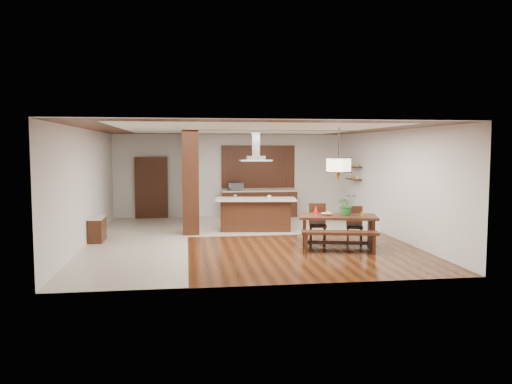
{
  "coord_description": "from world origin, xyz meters",
  "views": [
    {
      "loc": [
        -1.52,
        -12.95,
        2.39
      ],
      "look_at": [
        0.3,
        0.0,
        1.25
      ],
      "focal_mm": 35.0,
      "sensor_mm": 36.0,
      "label": 1
    }
  ],
  "objects": [
    {
      "name": "microwave",
      "position": [
        0.17,
        4.21,
        1.08
      ],
      "size": [
        0.57,
        0.49,
        0.27
      ],
      "primitive_type": "imported",
      "rotation": [
        0.0,
        0.0,
        0.42
      ],
      "color": "#B0B3B7",
      "rests_on": "rear_counter"
    },
    {
      "name": "shelf_lower",
      "position": [
        3.87,
        2.6,
        1.4
      ],
      "size": [
        0.26,
        0.9,
        0.04
      ],
      "primitive_type": "cube",
      "color": "black",
      "rests_on": "room_shell"
    },
    {
      "name": "kitchen_window",
      "position": [
        1.0,
        4.46,
        1.75
      ],
      "size": [
        2.6,
        0.08,
        1.5
      ],
      "primitive_type": "cube",
      "color": "brown",
      "rests_on": "room_shell"
    },
    {
      "name": "napkin_cone",
      "position": [
        1.63,
        -1.11,
        0.89
      ],
      "size": [
        0.17,
        0.17,
        0.23
      ],
      "primitive_type": "cone",
      "rotation": [
        0.0,
        0.0,
        0.24
      ],
      "color": "#B21B0C",
      "rests_on": "dining_table"
    },
    {
      "name": "dining_table",
      "position": [
        2.12,
        -1.34,
        0.57
      ],
      "size": [
        2.02,
        1.33,
        0.77
      ],
      "rotation": [
        0.0,
        0.0,
        -0.23
      ],
      "color": "black",
      "rests_on": "ground"
    },
    {
      "name": "pendant_lantern",
      "position": [
        2.12,
        -1.34,
        2.25
      ],
      "size": [
        0.64,
        0.64,
        1.31
      ],
      "primitive_type": null,
      "color": "#FFEEC3",
      "rests_on": "room_shell"
    },
    {
      "name": "partition_stub",
      "position": [
        -1.4,
        3.3,
        1.45
      ],
      "size": [
        0.18,
        2.4,
        2.9
      ],
      "primitive_type": "cube",
      "color": "silver",
      "rests_on": "ground"
    },
    {
      "name": "rear_counter",
      "position": [
        1.0,
        4.2,
        0.48
      ],
      "size": [
        2.6,
        0.62,
        0.95
      ],
      "color": "black",
      "rests_on": "ground"
    },
    {
      "name": "dining_bench",
      "position": [
        1.97,
        -1.99,
        0.25
      ],
      "size": [
        1.8,
        0.74,
        0.49
      ],
      "primitive_type": null,
      "rotation": [
        0.0,
        0.0,
        -0.21
      ],
      "color": "black",
      "rests_on": "ground"
    },
    {
      "name": "gold_ornament",
      "position": [
        2.66,
        -1.56,
        0.83
      ],
      "size": [
        0.09,
        0.09,
        0.1
      ],
      "primitive_type": "cylinder",
      "rotation": [
        0.0,
        0.0,
        0.3
      ],
      "color": "gold",
      "rests_on": "dining_table"
    },
    {
      "name": "fruit_bowl",
      "position": [
        1.85,
        -1.33,
        0.81
      ],
      "size": [
        0.27,
        0.27,
        0.06
      ],
      "primitive_type": "imported",
      "rotation": [
        0.0,
        0.0,
        -0.04
      ],
      "color": "beige",
      "rests_on": "dining_table"
    },
    {
      "name": "soffit_band",
      "position": [
        0.0,
        0.0,
        2.88
      ],
      "size": [
        8.0,
        9.0,
        0.02
      ],
      "primitive_type": "cube",
      "color": "#36180D",
      "rests_on": "room_shell"
    },
    {
      "name": "foliage_plant",
      "position": [
        2.34,
        -1.35,
        1.03
      ],
      "size": [
        0.5,
        0.44,
        0.51
      ],
      "primitive_type": "imported",
      "rotation": [
        0.0,
        0.0,
        -0.1
      ],
      "color": "#26742A",
      "rests_on": "dining_table"
    },
    {
      "name": "range_hood",
      "position": [
        0.47,
        1.34,
        2.46
      ],
      "size": [
        0.9,
        0.55,
        0.87
      ],
      "primitive_type": null,
      "color": "silver",
      "rests_on": "room_shell"
    },
    {
      "name": "island_cup",
      "position": [
        0.86,
        1.27,
        1.0
      ],
      "size": [
        0.14,
        0.14,
        0.09
      ],
      "primitive_type": "imported",
      "rotation": [
        0.0,
        0.0,
        0.26
      ],
      "color": "silver",
      "rests_on": "kitchen_island"
    },
    {
      "name": "shelf_upper",
      "position": [
        3.87,
        2.6,
        1.8
      ],
      "size": [
        0.26,
        0.9,
        0.04
      ],
      "primitive_type": "cube",
      "color": "black",
      "rests_on": "room_shell"
    },
    {
      "name": "dining_chair_left",
      "position": [
        1.8,
        -0.68,
        0.49
      ],
      "size": [
        0.51,
        0.51,
        0.98
      ],
      "primitive_type": null,
      "rotation": [
        0.0,
        0.0,
        -0.19
      ],
      "color": "black",
      "rests_on": "ground"
    },
    {
      "name": "dining_chair_right",
      "position": [
        2.7,
        -0.89,
        0.46
      ],
      "size": [
        0.51,
        0.51,
        0.92
      ],
      "primitive_type": null,
      "rotation": [
        0.0,
        0.0,
        -0.29
      ],
      "color": "black",
      "rests_on": "ground"
    },
    {
      "name": "kitchen_island",
      "position": [
        0.47,
        1.34,
        0.49
      ],
      "size": [
        2.41,
        1.27,
        0.95
      ],
      "rotation": [
        0.0,
        0.0,
        -0.12
      ],
      "color": "black",
      "rests_on": "ground"
    },
    {
      "name": "tile_kitchen",
      "position": [
        1.25,
        2.5,
        0.01
      ],
      "size": [
        5.5,
        4.0,
        0.01
      ],
      "primitive_type": "cube",
      "color": "beige",
      "rests_on": "ground"
    },
    {
      "name": "hallway_console",
      "position": [
        -3.81,
        0.2,
        0.32
      ],
      "size": [
        0.37,
        0.88,
        0.63
      ],
      "primitive_type": "cube",
      "color": "black",
      "rests_on": "ground"
    },
    {
      "name": "room_shell",
      "position": [
        0.0,
        0.0,
        2.06
      ],
      "size": [
        9.0,
        9.04,
        2.92
      ],
      "color": "#331809",
      "rests_on": "ground"
    },
    {
      "name": "partition_pier",
      "position": [
        -1.4,
        1.2,
        1.45
      ],
      "size": [
        0.45,
        1.0,
        2.9
      ],
      "primitive_type": "cube",
      "color": "black",
      "rests_on": "ground"
    },
    {
      "name": "hallway_doorway",
      "position": [
        -2.7,
        4.4,
        1.05
      ],
      "size": [
        1.1,
        0.2,
        2.1
      ],
      "primitive_type": "cube",
      "color": "black",
      "rests_on": "ground"
    },
    {
      "name": "tile_hallway",
      "position": [
        -2.75,
        0.0,
        0.01
      ],
      "size": [
        2.5,
        9.0,
        0.01
      ],
      "primitive_type": "cube",
      "color": "beige",
      "rests_on": "ground"
    }
  ]
}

